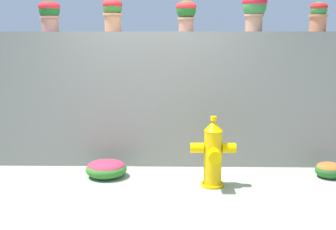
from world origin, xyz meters
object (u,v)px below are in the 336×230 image
object	(u,v)px
potted_plant_2	(113,12)
potted_plant_4	(254,8)
potted_plant_1	(49,13)
potted_plant_5	(318,14)
fire_hydrant	(213,154)
flower_bush_left	(329,169)
flower_bush_right	(106,168)
potted_plant_3	(186,12)

from	to	relation	value
potted_plant_2	potted_plant_4	bearing A→B (deg)	1.25
potted_plant_1	potted_plant_5	bearing A→B (deg)	-0.63
potted_plant_2	potted_plant_5	bearing A→B (deg)	0.15
potted_plant_1	potted_plant_5	world-z (taller)	potted_plant_1
fire_hydrant	flower_bush_left	size ratio (longest dim) A/B	2.38
flower_bush_left	flower_bush_right	world-z (taller)	flower_bush_right
potted_plant_4	potted_plant_5	distance (m)	0.85
potted_plant_1	fire_hydrant	xyz separation A→B (m)	(2.16, -0.92, -1.70)
potted_plant_5	flower_bush_left	size ratio (longest dim) A/B	1.07
fire_hydrant	potted_plant_2	bearing A→B (deg)	146.01
potted_plant_1	fire_hydrant	size ratio (longest dim) A/B	0.49
flower_bush_right	flower_bush_left	bearing A→B (deg)	0.75
potted_plant_4	flower_bush_right	bearing A→B (deg)	-162.50
potted_plant_2	potted_plant_5	distance (m)	2.74
flower_bush_left	fire_hydrant	bearing A→B (deg)	-167.45
potted_plant_2	potted_plant_3	bearing A→B (deg)	-1.28
fire_hydrant	flower_bush_left	distance (m)	1.60
potted_plant_4	fire_hydrant	size ratio (longest dim) A/B	0.57
potted_plant_4	potted_plant_5	size ratio (longest dim) A/B	1.26
potted_plant_2	flower_bush_left	distance (m)	3.52
potted_plant_1	potted_plant_5	xyz separation A→B (m)	(3.60, -0.04, -0.03)
fire_hydrant	flower_bush_right	xyz separation A→B (m)	(-1.35, 0.30, -0.29)
potted_plant_2	potted_plant_4	xyz separation A→B (m)	(1.89, 0.04, 0.05)
potted_plant_1	potted_plant_3	size ratio (longest dim) A/B	1.02
potted_plant_2	flower_bush_left	size ratio (longest dim) A/B	1.20
potted_plant_2	flower_bush_right	bearing A→B (deg)	-94.96
flower_bush_right	potted_plant_5	bearing A→B (deg)	11.73
potted_plant_5	flower_bush_right	size ratio (longest dim) A/B	0.73
potted_plant_1	potted_plant_2	xyz separation A→B (m)	(0.86, -0.05, 0.01)
potted_plant_2	fire_hydrant	distance (m)	2.32
potted_plant_1	flower_bush_right	distance (m)	2.24
potted_plant_5	flower_bush_left	bearing A→B (deg)	-79.71
flower_bush_right	potted_plant_1	bearing A→B (deg)	142.78
potted_plant_1	fire_hydrant	distance (m)	2.90
potted_plant_3	fire_hydrant	bearing A→B (deg)	-69.62
potted_plant_5	flower_bush_right	bearing A→B (deg)	-168.27
potted_plant_5	potted_plant_1	bearing A→B (deg)	179.37
potted_plant_5	fire_hydrant	xyz separation A→B (m)	(-1.44, -0.88, -1.67)
potted_plant_4	potted_plant_2	bearing A→B (deg)	-178.75
potted_plant_1	potted_plant_2	distance (m)	0.86
potted_plant_1	potted_plant_2	world-z (taller)	potted_plant_2
potted_plant_4	potted_plant_5	bearing A→B (deg)	-2.31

